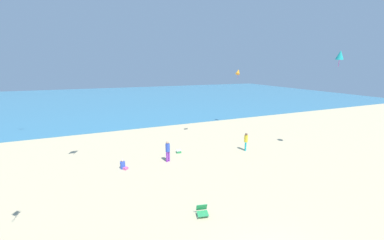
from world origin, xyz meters
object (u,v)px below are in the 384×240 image
Objects in this scene: person_2 at (168,150)px; kite_orange at (238,72)px; cooler_box at (179,151)px; person_0 at (246,140)px; person_3 at (123,165)px; kite_teal at (340,55)px; beach_chair_near_camera at (202,211)px.

kite_orange is at bearing 105.28° from person_2.
person_0 is at bearing -17.12° from cooler_box.
kite_orange is (10.09, 6.19, 6.84)m from cooler_box.
person_2 is at bearing 52.35° from person_3.
person_3 is (-3.51, 0.04, -0.73)m from person_2.
cooler_box is 0.38× the size of kite_teal.
beach_chair_near_camera is at bearing -11.95° from person_3.
person_3 reaches higher than cooler_box.
beach_chair_near_camera is 16.31m from kite_teal.
person_2 is (0.19, 7.04, 0.76)m from beach_chair_near_camera.
kite_teal reaches higher than person_3.
kite_teal is at bearing -168.46° from person_0.
cooler_box is at bearing 157.16° from kite_teal.
person_2 is 1.36× the size of kite_orange.
kite_teal reaches higher than beach_chair_near_camera.
person_3 is 19.22m from kite_teal.
beach_chair_near_camera is 19.93m from kite_orange.
person_0 is 2.16× the size of person_3.
cooler_box is at bearing 117.36° from person_2.
kite_orange reaches higher than person_0.
person_3 is at bearing -108.92° from person_2.
person_2 is 15.83m from kite_teal.
kite_teal is at bearing -22.84° from cooler_box.
person_3 is 0.60× the size of kite_teal.
beach_chair_near_camera is 0.53× the size of kite_orange.
person_3 is at bearing -163.98° from cooler_box.
kite_orange is (-1.99, 11.27, -1.49)m from kite_teal.
person_2 is (-1.42, -1.45, 0.90)m from cooler_box.
kite_orange reaches higher than cooler_box.
person_0 is (5.89, -1.81, 0.84)m from cooler_box.
person_3 is (-3.31, 7.08, 0.03)m from beach_chair_near_camera.
person_3 is 18.10m from kite_orange.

